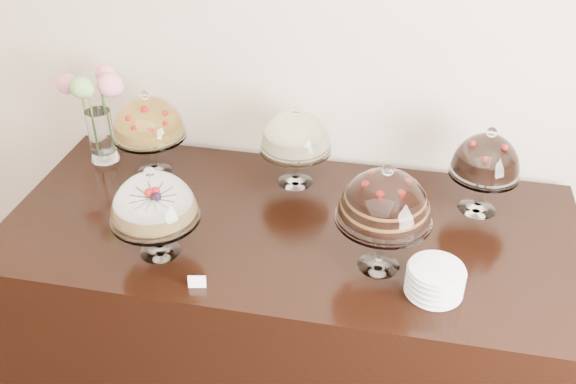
% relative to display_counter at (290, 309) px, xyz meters
% --- Properties ---
extents(wall_back, '(5.00, 0.04, 3.00)m').
position_rel_display_counter_xyz_m(wall_back, '(-0.28, 0.55, 1.05)').
color(wall_back, beige).
rests_on(wall_back, ground).
extents(display_counter, '(2.20, 1.00, 0.90)m').
position_rel_display_counter_xyz_m(display_counter, '(0.00, 0.00, 0.00)').
color(display_counter, black).
rests_on(display_counter, ground).
extents(cake_stand_sugar_sponge, '(0.31, 0.31, 0.36)m').
position_rel_display_counter_xyz_m(cake_stand_sugar_sponge, '(-0.43, -0.26, 0.67)').
color(cake_stand_sugar_sponge, white).
rests_on(cake_stand_sugar_sponge, display_counter).
extents(cake_stand_choco_layer, '(0.33, 0.33, 0.42)m').
position_rel_display_counter_xyz_m(cake_stand_choco_layer, '(0.35, -0.18, 0.73)').
color(cake_stand_choco_layer, white).
rests_on(cake_stand_choco_layer, display_counter).
extents(cake_stand_cheesecake, '(0.30, 0.30, 0.36)m').
position_rel_display_counter_xyz_m(cake_stand_cheesecake, '(-0.04, 0.30, 0.67)').
color(cake_stand_cheesecake, white).
rests_on(cake_stand_cheesecake, display_counter).
extents(cake_stand_dark_choco, '(0.27, 0.27, 0.36)m').
position_rel_display_counter_xyz_m(cake_stand_dark_choco, '(0.71, 0.25, 0.68)').
color(cake_stand_dark_choco, white).
rests_on(cake_stand_dark_choco, display_counter).
extents(cake_stand_fruit_tart, '(0.31, 0.31, 0.38)m').
position_rel_display_counter_xyz_m(cake_stand_fruit_tart, '(-0.66, 0.26, 0.69)').
color(cake_stand_fruit_tart, white).
rests_on(cake_stand_fruit_tart, display_counter).
extents(flower_vase, '(0.29, 0.26, 0.43)m').
position_rel_display_counter_xyz_m(flower_vase, '(-0.91, 0.32, 0.70)').
color(flower_vase, white).
rests_on(flower_vase, display_counter).
extents(plate_stack, '(0.19, 0.19, 0.10)m').
position_rel_display_counter_xyz_m(plate_stack, '(0.54, -0.28, 0.50)').
color(plate_stack, white).
rests_on(plate_stack, display_counter).
extents(price_card_left, '(0.06, 0.03, 0.04)m').
position_rel_display_counter_xyz_m(price_card_left, '(-0.24, -0.41, 0.47)').
color(price_card_left, white).
rests_on(price_card_left, display_counter).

